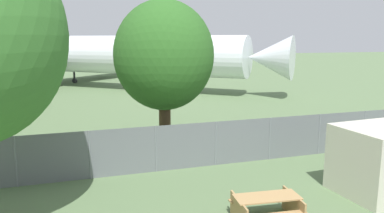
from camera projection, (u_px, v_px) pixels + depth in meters
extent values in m
cylinder|color=slate|center=(16.00, 162.00, 13.33)|extent=(0.07, 0.07, 1.88)
cylinder|color=slate|center=(90.00, 155.00, 14.09)|extent=(0.07, 0.07, 1.88)
cylinder|color=slate|center=(156.00, 149.00, 14.86)|extent=(0.07, 0.07, 1.88)
cylinder|color=slate|center=(216.00, 144.00, 15.62)|extent=(0.07, 0.07, 1.88)
cylinder|color=slate|center=(270.00, 139.00, 16.39)|extent=(0.07, 0.07, 1.88)
cylinder|color=slate|center=(319.00, 134.00, 17.15)|extent=(0.07, 0.07, 1.88)
cylinder|color=slate|center=(364.00, 130.00, 17.92)|extent=(0.07, 0.07, 1.88)
cube|color=slate|center=(156.00, 149.00, 14.86)|extent=(56.00, 0.01, 1.88)
cylinder|color=white|center=(73.00, 54.00, 41.55)|extent=(32.88, 28.71, 3.99)
cone|color=white|center=(270.00, 58.00, 33.33)|extent=(5.62, 5.62, 3.99)
cube|color=white|center=(114.00, 55.00, 52.34)|extent=(17.04, 16.05, 0.30)
cylinder|color=#939399|center=(101.00, 64.00, 50.22)|extent=(3.90, 3.69, 1.79)
cylinder|color=#2D2D33|center=(179.00, 84.00, 37.19)|extent=(0.24, 0.24, 1.61)
cylinder|color=#2D2D33|center=(179.00, 89.00, 37.29)|extent=(0.62, 0.59, 0.56)
cylinder|color=#2D2D33|center=(74.00, 76.00, 44.97)|extent=(0.24, 0.24, 1.61)
cylinder|color=#2D2D33|center=(75.00, 81.00, 45.06)|extent=(0.62, 0.59, 0.56)
cylinder|color=#2D2D33|center=(45.00, 80.00, 40.62)|extent=(0.24, 0.24, 1.61)
cylinder|color=#2D2D33|center=(45.00, 85.00, 40.71)|extent=(0.62, 0.59, 0.56)
cube|color=tan|center=(267.00, 197.00, 10.83)|extent=(1.97, 0.95, 0.04)
cube|color=tan|center=(259.00, 199.00, 11.42)|extent=(1.92, 0.47, 0.04)
cube|color=tan|center=(293.00, 206.00, 11.07)|extent=(0.20, 1.40, 0.74)
cube|color=tan|center=(239.00, 212.00, 10.72)|extent=(0.20, 1.40, 0.74)
cylinder|color=#4C3823|center=(165.00, 126.00, 17.17)|extent=(0.53, 0.53, 2.64)
ellipsoid|color=#2D6023|center=(164.00, 55.00, 16.59)|extent=(4.45, 4.45, 4.90)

